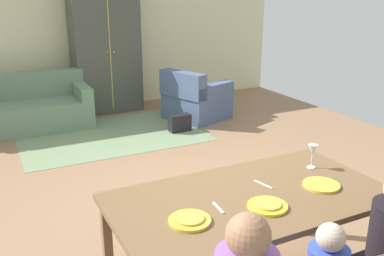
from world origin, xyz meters
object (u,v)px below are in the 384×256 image
at_px(wine_glass, 313,151).
at_px(couch, 25,110).
at_px(plate_near_man, 190,221).
at_px(plate_near_woman, 321,185).
at_px(armoire, 106,50).
at_px(plate_near_child, 267,206).
at_px(armchair, 195,100).
at_px(dining_table, 251,205).
at_px(handbag, 180,123).

height_order(wine_glass, couch, wine_glass).
relative_size(plate_near_man, couch, 0.13).
bearing_deg(plate_near_woman, armoire, 90.38).
distance_m(plate_near_child, plate_near_woman, 0.51).
bearing_deg(plate_near_child, plate_near_woman, 8.95).
bearing_deg(couch, plate_near_child, -78.76).
distance_m(couch, armchair, 2.64).
height_order(dining_table, plate_near_man, plate_near_man).
distance_m(plate_near_child, handbag, 3.86).
distance_m(plate_near_woman, couch, 4.97).
relative_size(armchair, armoire, 0.52).
relative_size(plate_near_man, plate_near_child, 1.00).
xyz_separation_m(dining_table, plate_near_man, (-0.51, -0.12, 0.08)).
xyz_separation_m(dining_table, armoire, (0.47, 5.10, 0.36)).
bearing_deg(handbag, armoire, 110.80).
height_order(plate_near_man, plate_near_woman, same).
bearing_deg(plate_near_woman, wine_glass, 60.72).
bearing_deg(handbag, wine_glass, -97.42).
height_order(plate_near_man, armoire, armoire).
bearing_deg(dining_table, handbag, 72.50).
bearing_deg(armchair, plate_near_child, -111.09).
xyz_separation_m(plate_near_woman, armoire, (-0.03, 5.20, 0.28)).
height_order(wine_glass, armchair, wine_glass).
height_order(couch, armchair, same).
xyz_separation_m(plate_near_man, armchair, (2.10, 4.07, -0.45)).
xyz_separation_m(plate_near_child, plate_near_woman, (0.51, 0.08, 0.00)).
bearing_deg(plate_near_man, armoire, 79.35).
relative_size(armchair, handbag, 3.44).
height_order(plate_near_child, armoire, armoire).
relative_size(plate_near_man, handbag, 0.78).
distance_m(plate_near_man, plate_near_child, 0.51).
bearing_deg(couch, plate_near_man, -84.62).
xyz_separation_m(plate_near_woman, wine_glass, (0.16, 0.28, 0.12)).
distance_m(plate_near_child, armoire, 5.31).
bearing_deg(plate_near_woman, handbag, 80.68).
height_order(armchair, handbag, armchair).
bearing_deg(armoire, plate_near_woman, -89.62).
xyz_separation_m(couch, handbag, (2.05, -1.16, -0.17)).
relative_size(wine_glass, armchair, 0.17).
bearing_deg(plate_near_man, handbag, 65.95).
xyz_separation_m(dining_table, couch, (-0.96, 4.63, -0.39)).
bearing_deg(handbag, plate_near_woman, -99.32).
distance_m(armchair, handbag, 0.72).
relative_size(couch, handbag, 5.95).
height_order(plate_near_child, plate_near_woman, same).
xyz_separation_m(plate_near_child, armchair, (1.59, 4.13, -0.45)).
bearing_deg(couch, wine_glass, -69.98).
bearing_deg(armchair, handbag, -136.05).
height_order(armoire, handbag, armoire).
bearing_deg(plate_near_child, dining_table, 90.00).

